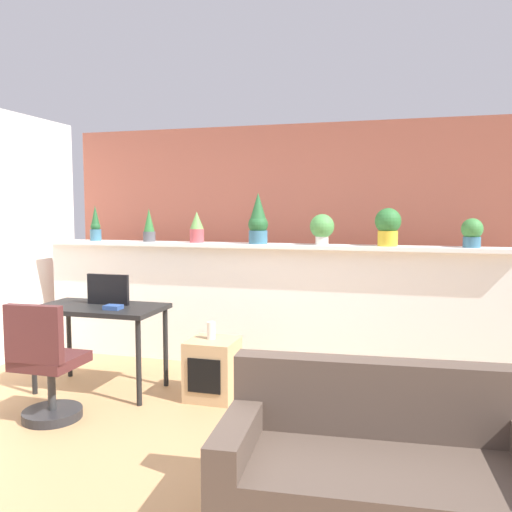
{
  "coord_description": "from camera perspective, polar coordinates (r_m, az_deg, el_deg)",
  "views": [
    {
      "loc": [
        1.36,
        -3.08,
        1.59
      ],
      "look_at": [
        0.13,
        1.29,
        1.19
      ],
      "focal_mm": 36.99,
      "sensor_mm": 36.0,
      "label": 1
    }
  ],
  "objects": [
    {
      "name": "vase_on_shelf",
      "position": [
        4.5,
        -4.88,
        -8.01
      ],
      "size": [
        0.07,
        0.07,
        0.14
      ],
      "primitive_type": "cylinder",
      "color": "silver",
      "rests_on": "side_cube_shelf"
    },
    {
      "name": "potted_plant_3",
      "position": [
        5.2,
        0.23,
        3.87
      ],
      "size": [
        0.2,
        0.2,
        0.5
      ],
      "color": "#386B84",
      "rests_on": "plant_shelf"
    },
    {
      "name": "potted_plant_0",
      "position": [
        5.96,
        -16.97,
        3.15
      ],
      "size": [
        0.12,
        0.12,
        0.38
      ],
      "color": "#386B84",
      "rests_on": "plant_shelf"
    },
    {
      "name": "divider_wall",
      "position": [
        5.35,
        0.67,
        -5.53
      ],
      "size": [
        4.77,
        0.16,
        1.21
      ],
      "primitive_type": "cube",
      "color": "white",
      "rests_on": "ground"
    },
    {
      "name": "book_on_desk",
      "position": [
        4.61,
        -15.19,
        -5.37
      ],
      "size": [
        0.14,
        0.11,
        0.04
      ],
      "primitive_type": "cube",
      "color": "#2D4C8C",
      "rests_on": "desk"
    },
    {
      "name": "office_chair",
      "position": [
        4.31,
        -21.72,
        -11.47
      ],
      "size": [
        0.45,
        0.46,
        0.91
      ],
      "color": "#262628",
      "rests_on": "ground"
    },
    {
      "name": "tv_monitor",
      "position": [
        4.83,
        -15.71,
        -3.5
      ],
      "size": [
        0.39,
        0.04,
        0.27
      ],
      "primitive_type": "cube",
      "color": "black",
      "rests_on": "desk"
    },
    {
      "name": "desk",
      "position": [
        4.82,
        -16.5,
        -6.18
      ],
      "size": [
        1.1,
        0.6,
        0.75
      ],
      "color": "black",
      "rests_on": "ground"
    },
    {
      "name": "ground_plane",
      "position": [
        3.72,
        -7.87,
        -20.26
      ],
      "size": [
        12.0,
        12.0,
        0.0
      ],
      "primitive_type": "plane",
      "color": "tan"
    },
    {
      "name": "potted_plant_1",
      "position": [
        5.66,
        -11.49,
        3.19
      ],
      "size": [
        0.13,
        0.13,
        0.35
      ],
      "color": "#4C4C51",
      "rests_on": "plant_shelf"
    },
    {
      "name": "side_cube_shelf",
      "position": [
        4.54,
        -4.73,
        -12.08
      ],
      "size": [
        0.4,
        0.41,
        0.5
      ],
      "color": "tan",
      "rests_on": "ground"
    },
    {
      "name": "brick_wall_behind",
      "position": [
        5.85,
        2.2,
        1.77
      ],
      "size": [
        4.77,
        0.1,
        2.5
      ],
      "primitive_type": "cube",
      "color": "#9E5442",
      "rests_on": "ground"
    },
    {
      "name": "potted_plant_6",
      "position": [
        5.08,
        22.33,
        2.4
      ],
      "size": [
        0.19,
        0.19,
        0.26
      ],
      "color": "#386B84",
      "rests_on": "plant_shelf"
    },
    {
      "name": "potted_plant_2",
      "position": [
        5.42,
        -6.42,
        3.1
      ],
      "size": [
        0.14,
        0.14,
        0.32
      ],
      "color": "#B7474C",
      "rests_on": "plant_shelf"
    },
    {
      "name": "plant_shelf",
      "position": [
        5.23,
        0.57,
        1.13
      ],
      "size": [
        4.77,
        0.28,
        0.04
      ],
      "primitive_type": "cube",
      "color": "white",
      "rests_on": "divider_wall"
    },
    {
      "name": "couch",
      "position": [
        2.85,
        13.37,
        -22.39
      ],
      "size": [
        1.61,
        0.87,
        0.8
      ],
      "color": "brown",
      "rests_on": "ground"
    },
    {
      "name": "potted_plant_4",
      "position": [
        5.08,
        7.16,
        3.07
      ],
      "size": [
        0.23,
        0.23,
        0.3
      ],
      "color": "silver",
      "rests_on": "plant_shelf"
    },
    {
      "name": "potted_plant_5",
      "position": [
        5.03,
        14.08,
        3.22
      ],
      "size": [
        0.24,
        0.24,
        0.35
      ],
      "color": "gold",
      "rests_on": "plant_shelf"
    }
  ]
}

